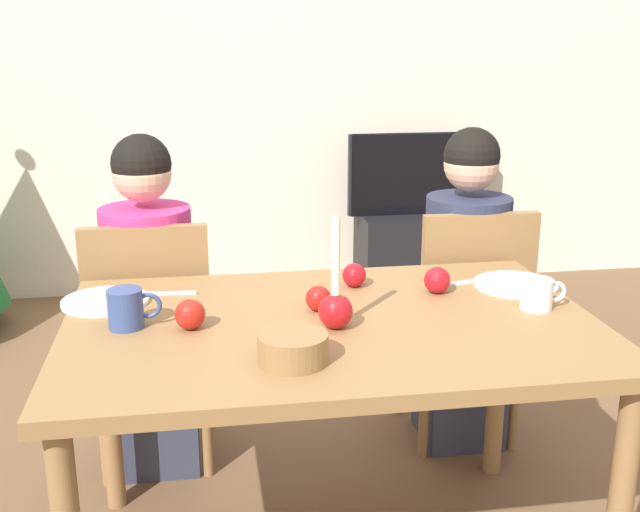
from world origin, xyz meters
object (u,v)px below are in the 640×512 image
bowl_walnuts (293,348)px  apple_by_left_plate (437,280)px  chair_left (151,331)px  apple_by_right_mug (354,275)px  tv (417,174)px  apple_near_candle (318,298)px  person_right_child (464,295)px  tv_stand (414,253)px  mug_left (127,308)px  person_left_child (151,312)px  plate_left (105,301)px  dining_table (332,350)px  mug_right (538,294)px  chair_right (466,313)px  plate_right (516,284)px  candle_centerpiece (334,305)px  apple_far_edge (190,315)px

bowl_walnuts → apple_by_left_plate: 0.63m
chair_left → apple_by_right_mug: (0.63, -0.34, 0.27)m
tv → apple_near_candle: (-0.91, -2.22, 0.08)m
person_right_child → tv_stand: 1.72m
person_right_child → mug_left: (-1.12, -0.60, 0.23)m
person_left_child → plate_left: bearing=-103.0°
dining_table → mug_right: (0.57, -0.00, 0.13)m
dining_table → chair_right: chair_right is taller
person_right_child → tv: bearing=80.0°
person_left_child → tv: 2.18m
dining_table → tv: 2.47m
mug_left → plate_right: bearing=8.0°
tv_stand → mug_left: 2.73m
chair_right → plate_right: (-0.01, -0.41, 0.24)m
plate_right → mug_right: bearing=-95.9°
dining_table → plate_right: plate_right is taller
mug_right → chair_left: bearing=150.6°
person_right_child → plate_right: 0.48m
person_left_child → apple_near_candle: (0.49, -0.56, 0.22)m
person_left_child → tv: size_ratio=1.48×
tv_stand → tv: (0.00, 0.00, 0.47)m
dining_table → apple_by_right_mug: (0.11, 0.27, 0.12)m
dining_table → person_right_child: bearing=46.9°
person_left_child → candle_centerpiece: bearing=-53.7°
dining_table → mug_right: bearing=-0.3°
bowl_walnuts → chair_right: bearing=49.4°
tv_stand → apple_by_left_plate: apple_by_left_plate is taller
chair_left → bowl_walnuts: 0.97m
apple_by_left_plate → mug_right: bearing=-37.5°
apple_by_left_plate → tv_stand: bearing=75.5°
dining_table → chair_right: bearing=45.5°
chair_left → candle_centerpiece: size_ratio=3.05×
chair_right → chair_left: bearing=180.0°
apple_near_candle → person_left_child: bearing=131.2°
apple_by_left_plate → apple_far_edge: (-0.71, -0.18, 0.00)m
mug_right → apple_by_right_mug: (-0.46, 0.27, -0.01)m
plate_right → candle_centerpiece: bearing=-157.6°
chair_left → candle_centerpiece: 0.88m
person_left_child → mug_left: (-0.01, -0.60, 0.23)m
mug_left → apple_by_left_plate: bearing=9.1°
chair_right → apple_by_left_plate: 0.58m
apple_by_right_mug → apple_far_edge: 0.55m
plate_right → apple_by_left_plate: (-0.25, -0.02, 0.03)m
mug_right → apple_near_candle: bearing=171.8°
mug_right → apple_by_right_mug: size_ratio=1.79×
tv → candle_centerpiece: 2.52m
person_left_child → mug_left: bearing=-91.4°
candle_centerpiece → mug_right: 0.58m
chair_right → bowl_walnuts: bearing=-130.6°
plate_right → bowl_walnuts: size_ratio=1.51×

